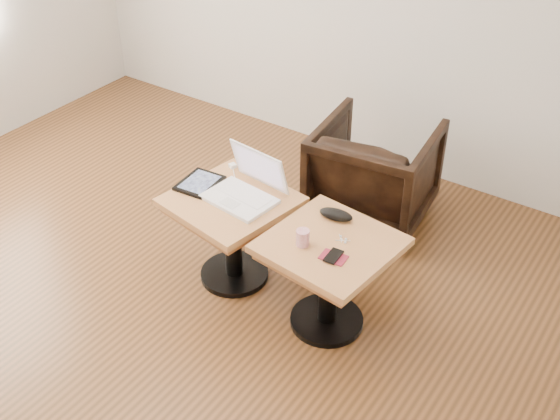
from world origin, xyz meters
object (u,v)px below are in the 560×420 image
Objects in this scene: side_table_right at (330,263)px; laptop at (246,188)px; armchair at (374,173)px; side_table_left at (232,219)px; striped_cup at (303,238)px.

side_table_right is 0.61m from laptop.
laptop reaches higher than side_table_right.
armchair is (-0.27, 0.99, -0.08)m from side_table_right.
side_table_left is 8.11× the size of striped_cup.
side_table_left is 0.20m from laptop.
armchair reaches higher than side_table_right.
armchair reaches higher than striped_cup.
side_table_right is 0.22m from striped_cup.
armchair is (-0.17, 1.09, -0.26)m from striped_cup.
side_table_left is 0.57m from striped_cup.
striped_cup is at bearing -130.58° from side_table_right.
armchair is at bearing 78.61° from laptop.
striped_cup is 0.12× the size of armchair.
side_table_right is at bearing 42.94° from striped_cup.
laptop is 0.56× the size of armchair.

